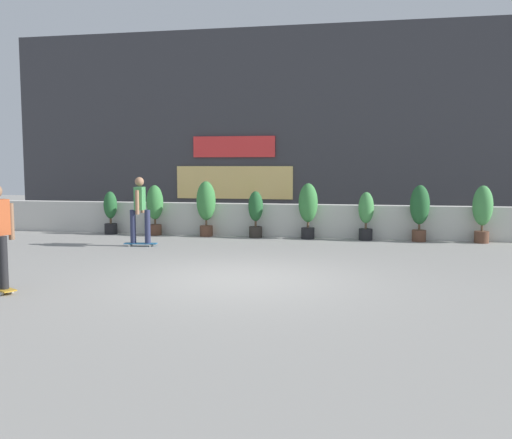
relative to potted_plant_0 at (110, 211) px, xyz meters
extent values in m
plane|color=gray|center=(5.04, -5.55, -0.66)|extent=(48.00, 48.00, 0.00)
cube|color=beige|center=(5.04, 0.45, -0.21)|extent=(18.00, 0.40, 0.90)
cube|color=#38383D|center=(5.04, 4.45, 2.59)|extent=(20.00, 2.00, 6.50)
cube|color=#F23333|center=(2.88, 3.41, 1.94)|extent=(2.80, 0.08, 0.70)
cube|color=#F2CC72|center=(2.88, 3.42, 0.74)|extent=(4.00, 0.06, 1.10)
cylinder|color=black|center=(0.00, 0.00, -0.51)|extent=(0.36, 0.36, 0.30)
cylinder|color=brown|center=(0.00, 0.00, -0.29)|extent=(0.06, 0.06, 0.15)
ellipsoid|color=#235B2D|center=(0.00, 0.00, 0.18)|extent=(0.38, 0.38, 0.78)
cylinder|color=brown|center=(1.35, 0.00, -0.51)|extent=(0.36, 0.36, 0.30)
cylinder|color=brown|center=(1.35, 0.00, -0.29)|extent=(0.06, 0.06, 0.15)
ellipsoid|color=#387F3D|center=(1.35, 0.00, 0.27)|extent=(0.47, 0.47, 0.97)
cylinder|color=brown|center=(2.86, 0.00, -0.51)|extent=(0.36, 0.36, 0.30)
cylinder|color=brown|center=(2.86, 0.00, -0.29)|extent=(0.06, 0.06, 0.15)
ellipsoid|color=#387F3D|center=(2.86, 0.00, 0.33)|extent=(0.53, 0.53, 1.09)
cylinder|color=#2D2823|center=(4.27, 0.00, -0.51)|extent=(0.36, 0.36, 0.30)
cylinder|color=brown|center=(4.27, 0.00, -0.29)|extent=(0.06, 0.06, 0.15)
ellipsoid|color=#235B2D|center=(4.27, 0.00, 0.20)|extent=(0.40, 0.40, 0.82)
cylinder|color=black|center=(5.70, 0.00, -0.51)|extent=(0.36, 0.36, 0.30)
cylinder|color=brown|center=(5.70, 0.00, -0.29)|extent=(0.06, 0.06, 0.15)
ellipsoid|color=#387F3D|center=(5.70, 0.00, 0.31)|extent=(0.51, 0.51, 1.05)
cylinder|color=black|center=(7.24, 0.00, -0.51)|extent=(0.36, 0.36, 0.30)
cylinder|color=brown|center=(7.24, 0.00, -0.29)|extent=(0.06, 0.06, 0.15)
ellipsoid|color=#428C47|center=(7.24, 0.00, 0.20)|extent=(0.40, 0.40, 0.83)
cylinder|color=brown|center=(8.60, 0.00, -0.51)|extent=(0.36, 0.36, 0.30)
cylinder|color=brown|center=(8.60, 0.00, -0.29)|extent=(0.06, 0.06, 0.15)
ellipsoid|color=#235B2D|center=(8.60, 0.00, 0.30)|extent=(0.50, 0.50, 1.02)
cylinder|color=brown|center=(10.15, 0.00, -0.51)|extent=(0.36, 0.36, 0.30)
cylinder|color=brown|center=(10.15, 0.00, -0.29)|extent=(0.06, 0.06, 0.15)
ellipsoid|color=#428C47|center=(10.15, 0.00, 0.30)|extent=(0.50, 0.50, 1.02)
cylinder|color=silver|center=(1.71, -7.45, -0.64)|extent=(0.06, 0.05, 0.06)
cylinder|color=silver|center=(1.79, -7.31, -0.64)|extent=(0.06, 0.05, 0.06)
cylinder|color=black|center=(1.68, -7.34, -0.18)|extent=(0.14, 0.14, 0.82)
cylinder|color=brown|center=(1.65, -7.05, 0.43)|extent=(0.09, 0.09, 0.58)
cube|color=#266699|center=(1.79, -2.16, -0.60)|extent=(0.82, 0.30, 0.02)
cylinder|color=silver|center=(2.04, -2.04, -0.64)|extent=(0.06, 0.04, 0.06)
cylinder|color=silver|center=(2.06, -2.20, -0.64)|extent=(0.06, 0.04, 0.06)
cylinder|color=silver|center=(1.53, -2.11, -0.64)|extent=(0.06, 0.04, 0.06)
cylinder|color=silver|center=(1.55, -2.27, -0.64)|extent=(0.06, 0.04, 0.06)
cylinder|color=#282D4C|center=(1.97, -2.13, -0.18)|extent=(0.14, 0.14, 0.82)
cylinder|color=#282D4C|center=(1.61, -2.18, -0.18)|extent=(0.14, 0.14, 0.82)
cube|color=#3F8C4C|center=(1.79, -2.16, 0.51)|extent=(0.24, 0.38, 0.56)
sphere|color=#9E7051|center=(1.79, -2.16, 0.92)|extent=(0.22, 0.22, 0.22)
cylinder|color=#9E7051|center=(1.76, -1.92, 0.43)|extent=(0.09, 0.09, 0.58)
cylinder|color=#9E7051|center=(1.82, -2.39, 0.43)|extent=(0.09, 0.09, 0.58)
camera|label=1|loc=(7.09, -14.96, 1.32)|focal=39.12mm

